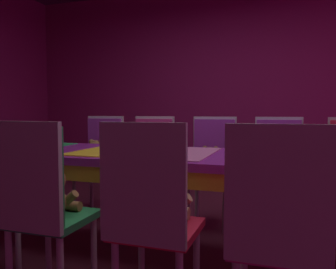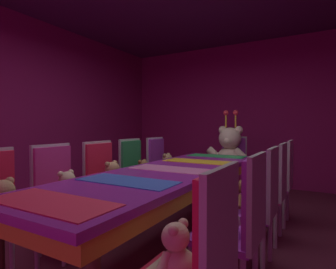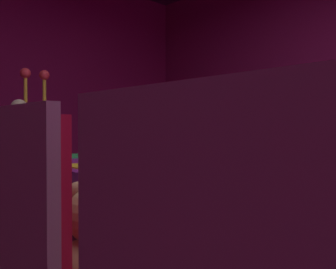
{
  "view_description": "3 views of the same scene",
  "coord_description": "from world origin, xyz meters",
  "px_view_note": "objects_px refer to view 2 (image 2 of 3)",
  "views": [
    {
      "loc": [
        -2.31,
        -0.62,
        1.03
      ],
      "look_at": [
        -0.23,
        0.08,
        0.89
      ],
      "focal_mm": 36.86,
      "sensor_mm": 36.0,
      "label": 1
    },
    {
      "loc": [
        1.27,
        -2.26,
        1.15
      ],
      "look_at": [
        -0.04,
        0.04,
        1.07
      ],
      "focal_mm": 29.1,
      "sensor_mm": 36.0,
      "label": 2
    },
    {
      "loc": [
        -1.24,
        -0.9,
        0.93
      ],
      "look_at": [
        0.02,
        0.43,
        0.9
      ],
      "focal_mm": 38.95,
      "sensor_mm": 36.0,
      "label": 3
    }
  ],
  "objects_px": {
    "teddy_left_2": "(113,178)",
    "teddy_left_0": "(4,205)",
    "chair_right_1": "(244,216)",
    "chair_left_1": "(57,186)",
    "teddy_left_1": "(68,189)",
    "banquet_table": "(170,178)",
    "chair_right_4": "(283,173)",
    "teddy_right_4": "(270,173)",
    "king_teddy_bear": "(230,151)",
    "chair_left_2": "(103,177)",
    "throne_chair": "(233,160)",
    "teddy_left_3": "(143,172)",
    "chair_left_4": "(159,164)",
    "teddy_right_0": "(175,254)",
    "teddy_right_1": "(221,213)",
    "chair_right_2": "(262,195)",
    "teddy_right_3": "(259,182)",
    "chair_right_3": "(274,182)",
    "chair_right_0": "(204,255)",
    "teddy_left_4": "(168,165)",
    "teddy_right_2": "(245,196)",
    "chair_left_3": "(134,169)"
  },
  "relations": [
    {
      "from": "chair_left_4",
      "to": "teddy_right_1",
      "type": "distance_m",
      "value": 2.32
    },
    {
      "from": "chair_left_1",
      "to": "chair_right_4",
      "type": "height_order",
      "value": "same"
    },
    {
      "from": "teddy_right_2",
      "to": "throne_chair",
      "type": "height_order",
      "value": "throne_chair"
    },
    {
      "from": "chair_left_2",
      "to": "throne_chair",
      "type": "bearing_deg",
      "value": 68.48
    },
    {
      "from": "chair_right_1",
      "to": "chair_left_1",
      "type": "bearing_deg",
      "value": 0.86
    },
    {
      "from": "chair_left_3",
      "to": "teddy_left_3",
      "type": "bearing_deg",
      "value": 0.0
    },
    {
      "from": "teddy_right_2",
      "to": "teddy_right_0",
      "type": "bearing_deg",
      "value": 88.89
    },
    {
      "from": "teddy_left_2",
      "to": "teddy_right_0",
      "type": "relative_size",
      "value": 1.21
    },
    {
      "from": "banquet_table",
      "to": "chair_right_2",
      "type": "bearing_deg",
      "value": 0.05
    },
    {
      "from": "king_teddy_bear",
      "to": "teddy_right_1",
      "type": "bearing_deg",
      "value": 15.79
    },
    {
      "from": "chair_right_0",
      "to": "throne_chair",
      "type": "height_order",
      "value": "same"
    },
    {
      "from": "teddy_left_4",
      "to": "teddy_left_0",
      "type": "bearing_deg",
      "value": -90.14
    },
    {
      "from": "chair_left_4",
      "to": "teddy_right_1",
      "type": "height_order",
      "value": "chair_left_4"
    },
    {
      "from": "teddy_right_1",
      "to": "king_teddy_bear",
      "type": "relative_size",
      "value": 0.36
    },
    {
      "from": "teddy_left_1",
      "to": "chair_left_4",
      "type": "bearing_deg",
      "value": 93.83
    },
    {
      "from": "teddy_right_0",
      "to": "teddy_right_4",
      "type": "distance_m",
      "value": 2.35
    },
    {
      "from": "chair_right_2",
      "to": "teddy_right_3",
      "type": "height_order",
      "value": "chair_right_2"
    },
    {
      "from": "chair_left_1",
      "to": "teddy_left_3",
      "type": "distance_m",
      "value": 1.2
    },
    {
      "from": "teddy_left_2",
      "to": "teddy_right_1",
      "type": "bearing_deg",
      "value": -21.57
    },
    {
      "from": "chair_left_2",
      "to": "chair_right_1",
      "type": "distance_m",
      "value": 1.77
    },
    {
      "from": "king_teddy_bear",
      "to": "chair_right_3",
      "type": "bearing_deg",
      "value": 33.28
    },
    {
      "from": "teddy_left_1",
      "to": "chair_right_1",
      "type": "distance_m",
      "value": 1.56
    },
    {
      "from": "teddy_right_2",
      "to": "teddy_right_3",
      "type": "height_order",
      "value": "teddy_right_3"
    },
    {
      "from": "teddy_right_0",
      "to": "teddy_right_4",
      "type": "xyz_separation_m",
      "value": [
        0.03,
        2.35,
        0.01
      ]
    },
    {
      "from": "teddy_left_1",
      "to": "chair_right_2",
      "type": "bearing_deg",
      "value": 21.09
    },
    {
      "from": "throne_chair",
      "to": "chair_left_2",
      "type": "bearing_deg",
      "value": -21.52
    },
    {
      "from": "banquet_table",
      "to": "teddy_left_1",
      "type": "bearing_deg",
      "value": -139.8
    },
    {
      "from": "chair_left_1",
      "to": "chair_left_3",
      "type": "bearing_deg",
      "value": 89.98
    },
    {
      "from": "chair_right_3",
      "to": "throne_chair",
      "type": "xyz_separation_m",
      "value": [
        -0.85,
        1.47,
        0.0
      ]
    },
    {
      "from": "chair_left_1",
      "to": "king_teddy_bear",
      "type": "distance_m",
      "value": 2.66
    },
    {
      "from": "teddy_right_4",
      "to": "chair_left_1",
      "type": "bearing_deg",
      "value": 48.32
    },
    {
      "from": "teddy_left_2",
      "to": "teddy_left_0",
      "type": "bearing_deg",
      "value": -90.34
    },
    {
      "from": "teddy_left_0",
      "to": "teddy_right_4",
      "type": "distance_m",
      "value": 2.74
    },
    {
      "from": "banquet_table",
      "to": "teddy_right_2",
      "type": "height_order",
      "value": "banquet_table"
    },
    {
      "from": "teddy_left_0",
      "to": "throne_chair",
      "type": "bearing_deg",
      "value": 78.0
    },
    {
      "from": "teddy_right_4",
      "to": "king_teddy_bear",
      "type": "height_order",
      "value": "king_teddy_bear"
    },
    {
      "from": "chair_right_2",
      "to": "king_teddy_bear",
      "type": "bearing_deg",
      "value": -65.94
    },
    {
      "from": "banquet_table",
      "to": "chair_left_4",
      "type": "relative_size",
      "value": 3.12
    },
    {
      "from": "chair_left_1",
      "to": "teddy_left_4",
      "type": "bearing_deg",
      "value": 84.45
    },
    {
      "from": "banquet_table",
      "to": "chair_left_4",
      "type": "height_order",
      "value": "chair_left_4"
    },
    {
      "from": "banquet_table",
      "to": "chair_right_4",
      "type": "xyz_separation_m",
      "value": [
        0.86,
        1.17,
        -0.06
      ]
    },
    {
      "from": "teddy_left_3",
      "to": "chair_left_4",
      "type": "bearing_deg",
      "value": 101.43
    },
    {
      "from": "teddy_left_0",
      "to": "teddy_left_2",
      "type": "relative_size",
      "value": 1.02
    },
    {
      "from": "teddy_left_3",
      "to": "chair_right_4",
      "type": "xyz_separation_m",
      "value": [
        1.58,
        0.59,
        0.02
      ]
    },
    {
      "from": "teddy_left_0",
      "to": "teddy_left_2",
      "type": "bearing_deg",
      "value": 89.66
    },
    {
      "from": "chair_right_0",
      "to": "teddy_right_4",
      "type": "distance_m",
      "value": 2.35
    },
    {
      "from": "banquet_table",
      "to": "teddy_left_0",
      "type": "distance_m",
      "value": 1.37
    },
    {
      "from": "banquet_table",
      "to": "king_teddy_bear",
      "type": "distance_m",
      "value": 1.91
    },
    {
      "from": "chair_left_1",
      "to": "teddy_right_1",
      "type": "xyz_separation_m",
      "value": [
        1.56,
        0.03,
        -0.0
      ]
    },
    {
      "from": "banquet_table",
      "to": "teddy_left_3",
      "type": "distance_m",
      "value": 0.93
    }
  ]
}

